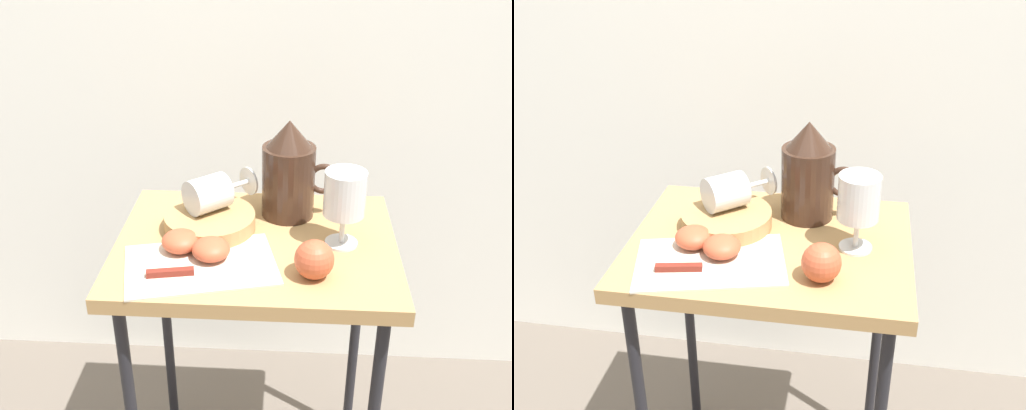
% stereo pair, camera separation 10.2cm
% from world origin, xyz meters
% --- Properties ---
extents(curtain_drape, '(2.40, 0.03, 1.95)m').
position_xyz_m(curtain_drape, '(0.00, 0.49, 0.98)').
color(curtain_drape, white).
rests_on(curtain_drape, ground_plane).
extents(table, '(0.55, 0.42, 0.70)m').
position_xyz_m(table, '(0.00, 0.00, 0.62)').
color(table, '#AD8451').
rests_on(table, ground_plane).
extents(linen_napkin, '(0.31, 0.24, 0.00)m').
position_xyz_m(linen_napkin, '(-0.10, -0.10, 0.70)').
color(linen_napkin, beige).
rests_on(linen_napkin, table).
extents(basket_tray, '(0.18, 0.18, 0.03)m').
position_xyz_m(basket_tray, '(-0.10, 0.04, 0.71)').
color(basket_tray, '#AD8451').
rests_on(basket_tray, table).
extents(pitcher, '(0.16, 0.11, 0.21)m').
position_xyz_m(pitcher, '(0.06, 0.12, 0.78)').
color(pitcher, '#382319').
rests_on(pitcher, table).
extents(wine_glass_upright, '(0.08, 0.08, 0.15)m').
position_xyz_m(wine_glass_upright, '(0.17, -0.00, 0.80)').
color(wine_glass_upright, silver).
rests_on(wine_glass_upright, table).
extents(wine_glass_tipped_near, '(0.15, 0.14, 0.07)m').
position_xyz_m(wine_glass_tipped_near, '(-0.10, 0.06, 0.77)').
color(wine_glass_tipped_near, silver).
rests_on(wine_glass_tipped_near, basket_tray).
extents(apple_half_left, '(0.07, 0.07, 0.04)m').
position_xyz_m(apple_half_left, '(-0.14, -0.05, 0.72)').
color(apple_half_left, '#C15133').
rests_on(apple_half_left, linen_napkin).
extents(apple_half_right, '(0.07, 0.07, 0.04)m').
position_xyz_m(apple_half_right, '(-0.08, -0.07, 0.72)').
color(apple_half_right, '#C15133').
rests_on(apple_half_right, linen_napkin).
extents(apple_whole, '(0.07, 0.07, 0.07)m').
position_xyz_m(apple_whole, '(0.11, -0.12, 0.73)').
color(apple_whole, '#C15133').
rests_on(apple_whole, table).
extents(knife, '(0.22, 0.06, 0.01)m').
position_xyz_m(knife, '(-0.11, -0.13, 0.71)').
color(knife, silver).
rests_on(knife, linen_napkin).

